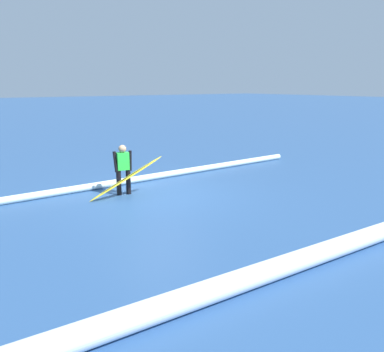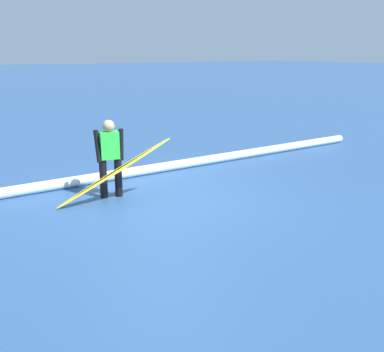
% 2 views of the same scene
% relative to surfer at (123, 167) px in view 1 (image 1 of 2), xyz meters
% --- Properties ---
extents(ground_plane, '(188.38, 188.38, 0.00)m').
position_rel_surfer_xyz_m(ground_plane, '(-0.77, 0.70, -0.81)').
color(ground_plane, '#2C5285').
extents(surfer, '(0.51, 0.28, 1.45)m').
position_rel_surfer_xyz_m(surfer, '(0.00, 0.00, 0.00)').
color(surfer, black).
rests_on(surfer, ground_plane).
extents(surfboard, '(2.15, 0.63, 1.14)m').
position_rel_surfer_xyz_m(surfboard, '(0.08, 0.34, -0.26)').
color(surfboard, yellow).
rests_on(surfboard, ground_plane).
extents(wave_crest_foreground, '(20.32, 0.66, 0.21)m').
position_rel_surfer_xyz_m(wave_crest_foreground, '(2.19, -1.00, -0.71)').
color(wave_crest_foreground, white).
rests_on(wave_crest_foreground, ground_plane).
extents(wave_crest_midground, '(15.29, 1.03, 0.36)m').
position_rel_surfer_xyz_m(wave_crest_midground, '(1.66, 6.14, -0.63)').
color(wave_crest_midground, white).
rests_on(wave_crest_midground, ground_plane).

